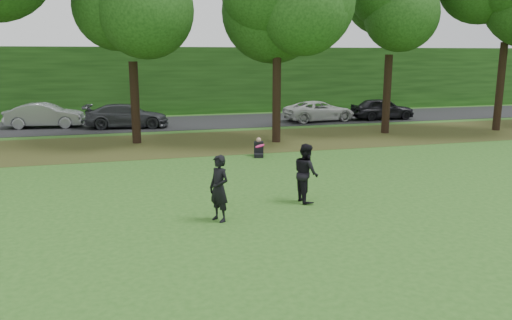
{
  "coord_description": "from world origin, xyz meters",
  "views": [
    {
      "loc": [
        -3.85,
        -12.05,
        4.46
      ],
      "look_at": [
        0.13,
        2.29,
        1.3
      ],
      "focal_mm": 35.0,
      "sensor_mm": 36.0,
      "label": 1
    }
  ],
  "objects_px": {
    "player_left": "(219,188)",
    "frisbee": "(260,146)",
    "player_right": "(306,173)",
    "seated_person": "(259,149)"
  },
  "relations": [
    {
      "from": "player_right",
      "to": "seated_person",
      "type": "xyz_separation_m",
      "value": [
        0.52,
        7.16,
        -0.6
      ]
    },
    {
      "from": "frisbee",
      "to": "seated_person",
      "type": "height_order",
      "value": "frisbee"
    },
    {
      "from": "player_left",
      "to": "frisbee",
      "type": "height_order",
      "value": "frisbee"
    },
    {
      "from": "seated_person",
      "to": "frisbee",
      "type": "bearing_deg",
      "value": -90.42
    },
    {
      "from": "player_right",
      "to": "frisbee",
      "type": "distance_m",
      "value": 1.75
    },
    {
      "from": "frisbee",
      "to": "player_right",
      "type": "bearing_deg",
      "value": 1.75
    },
    {
      "from": "player_left",
      "to": "player_right",
      "type": "height_order",
      "value": "player_left"
    },
    {
      "from": "player_left",
      "to": "frisbee",
      "type": "xyz_separation_m",
      "value": [
        1.44,
        1.04,
        0.91
      ]
    },
    {
      "from": "player_right",
      "to": "seated_person",
      "type": "height_order",
      "value": "player_right"
    },
    {
      "from": "seated_person",
      "to": "player_right",
      "type": "bearing_deg",
      "value": -79.02
    }
  ]
}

